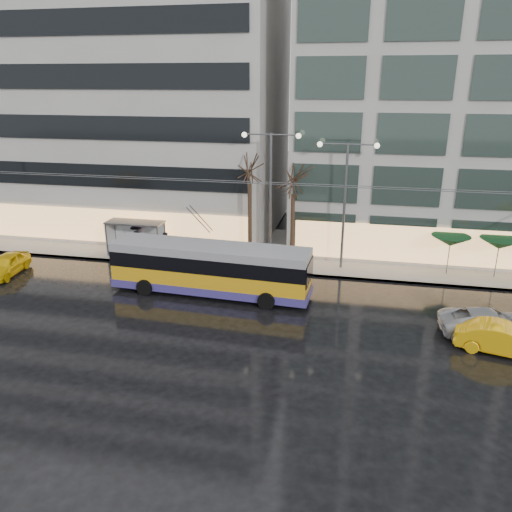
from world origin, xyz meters
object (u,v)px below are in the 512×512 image
(trolleybus, at_px, (210,270))
(street_lamp_near, at_px, (271,181))
(bus_shelter, at_px, (132,230))
(taxi_a, at_px, (6,265))

(trolleybus, height_order, street_lamp_near, street_lamp_near)
(bus_shelter, xyz_separation_m, taxi_a, (-6.63, -5.49, -1.26))
(trolleybus, relative_size, taxi_a, 2.97)
(street_lamp_near, xyz_separation_m, taxi_a, (-17.01, -5.60, -5.29))
(bus_shelter, relative_size, street_lamp_near, 0.47)
(bus_shelter, xyz_separation_m, street_lamp_near, (10.38, 0.11, 4.03))
(bus_shelter, bearing_deg, taxi_a, -140.36)
(bus_shelter, height_order, street_lamp_near, street_lamp_near)
(trolleybus, distance_m, street_lamp_near, 7.80)
(trolleybus, distance_m, taxi_a, 14.39)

